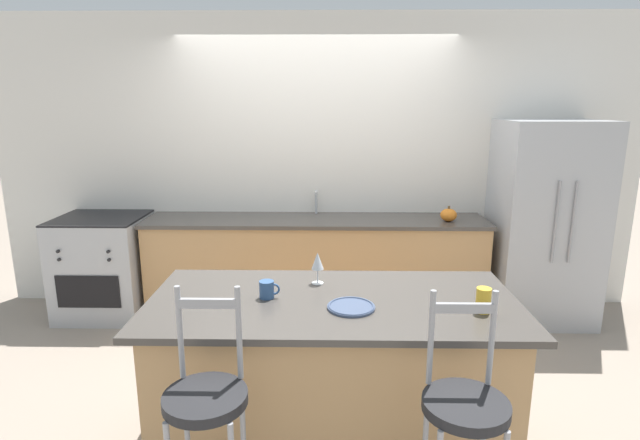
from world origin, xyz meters
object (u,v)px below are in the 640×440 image
Objects in this scene: oven_range at (105,266)px; wine_glass at (318,262)px; bar_stool_near at (208,426)px; dinner_plate at (351,307)px; refrigerator at (544,223)px; bar_stool_far at (463,433)px; coffee_mug at (267,289)px; tumbler_cup at (483,300)px; pumpkin_decoration at (449,215)px.

wine_glass is at bearing -39.14° from oven_range.
wine_glass is (1.99, -1.62, 0.58)m from oven_range.
dinner_plate is (0.61, 0.56, 0.29)m from bar_stool_near.
bar_stool_far is (-1.36, -2.55, -0.26)m from refrigerator.
coffee_mug is at bearing 76.17° from bar_stool_near.
tumbler_cup reaches higher than dinner_plate.
bar_stool_far is 2.60m from pumpkin_decoration.
wine_glass is 1.68× the size of coffee_mug.
dinner_plate is at bearing 177.05° from tumbler_cup.
refrigerator is 1.49× the size of bar_stool_near.
refrigerator is 1.49× the size of bar_stool_far.
refrigerator is 0.85m from pumpkin_decoration.
bar_stool_far reaches higher than wine_glass.
bar_stool_near reaches higher than coffee_mug.
dinner_plate is 2.20× the size of coffee_mug.
coffee_mug is 0.88× the size of tumbler_cup.
refrigerator is 12.40× the size of pumpkin_decoration.
oven_range is at bearing 179.57° from pumpkin_decoration.
refrigerator is 14.26× the size of tumbler_cup.
refrigerator reaches higher than tumbler_cup.
pumpkin_decoration is (0.29, 1.98, -0.02)m from tumbler_cup.
refrigerator is 3.97m from oven_range.
tumbler_cup is (1.08, -0.16, 0.02)m from coffee_mug.
refrigerator is at bearing 46.48° from bar_stool_near.
dinner_plate is (-1.78, -1.96, 0.03)m from refrigerator.
dinner_plate is 1.94× the size of tumbler_cup.
bar_stool_near reaches higher than dinner_plate.
wine_glass is at bearing 64.61° from bar_stool_near.
wine_glass is (-0.60, 0.94, 0.41)m from bar_stool_far.
bar_stool_far is 1.19m from wine_glass.
coffee_mug is 1.10m from tumbler_cup.
pumpkin_decoration is at bearing 58.30° from bar_stool_near.
tumbler_cup is 2.00m from pumpkin_decoration.
wine_glass is 1.48× the size of tumbler_cup.
wine_glass is at bearing 40.02° from coffee_mug.
dinner_plate is (2.17, -1.97, 0.46)m from oven_range.
bar_stool_far is 10.87× the size of coffee_mug.
refrigerator reaches higher than pumpkin_decoration.
wine_glass reaches higher than pumpkin_decoration.
bar_stool_near is 2.96m from pumpkin_decoration.
bar_stool_near reaches higher than tumbler_cup.
oven_range is 3.49m from tumbler_cup.
tumbler_cup is (0.22, 0.55, 0.34)m from bar_stool_far.
wine_glass is (-0.18, 0.35, 0.12)m from dinner_plate.
tumbler_cup is at bearing 22.66° from bar_stool_near.
tumbler_cup reaches higher than oven_range.
tumbler_cup is at bearing 68.17° from bar_stool_far.
oven_range is at bearing 144.54° from tumbler_cup.
wine_glass reaches higher than dinner_plate.
wine_glass is at bearing -124.95° from pumpkin_decoration.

